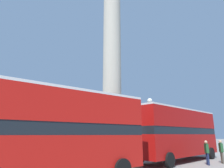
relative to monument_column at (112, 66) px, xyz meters
The scene contains 8 objects.
ground_plane 9.25m from the monument_column, ahead, with size 200.00×200.00×0.00m, color gray.
monument_column is the anchor object (origin of this frame).
bus_a 13.16m from the monument_column, 144.23° to the right, with size 10.13×2.80×4.27m.
bus_b 9.21m from the monument_column, 62.82° to the right, with size 10.51×3.60×4.28m.
equestrian_statue 12.04m from the monument_column, 13.92° to the left, with size 4.02×3.77×6.08m.
street_lamp 7.06m from the monument_column, 60.88° to the right, with size 0.47×0.47×5.52m.
pedestrian_near_lamp 11.83m from the monument_column, 72.76° to the right, with size 0.45×0.45×1.73m.
pedestrian_by_plinth 12.49m from the monument_column, 63.10° to the right, with size 0.46×0.44×1.73m.
Camera 1 is at (-12.58, -15.80, 2.14)m, focal length 32.00 mm.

